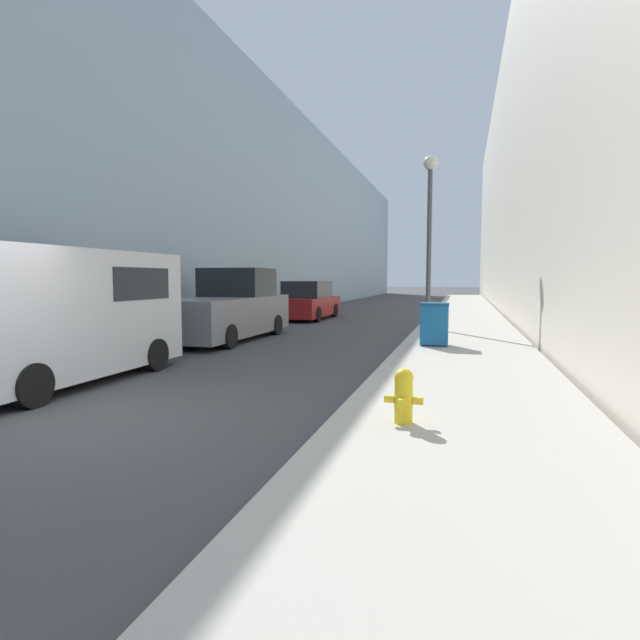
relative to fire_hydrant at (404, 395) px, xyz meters
The scene contains 10 objects.
ground_plane 4.28m from the fire_hydrant, 167.98° to the right, with size 200.00×200.00×0.00m, color #424244.
sidewalk_right 17.14m from the fire_hydrant, 87.51° to the left, with size 3.26×60.00×0.13m.
building_left_glass 29.36m from the fire_hydrant, 119.71° to the left, with size 12.00×60.00×11.16m.
building_right_stone 27.38m from the fire_hydrant, 71.36° to the left, with size 12.00×60.00×14.70m.
fire_hydrant is the anchor object (origin of this frame).
trash_bin 7.04m from the fire_hydrant, 90.31° to the left, with size 0.70×0.58×1.08m.
lamppost 11.83m from the fire_hydrant, 92.49° to the left, with size 0.47×0.47×5.72m.
white_van 6.34m from the fire_hydrant, 168.08° to the left, with size 2.18×4.73×2.31m.
pickup_truck 9.89m from the fire_hydrant, 128.49° to the left, with size 2.21×5.44×2.13m.
parked_sedan_near 16.65m from the fire_hydrant, 111.34° to the left, with size 1.96×4.78×1.70m.
Camera 1 is at (4.80, -4.89, 1.82)m, focal length 28.00 mm.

